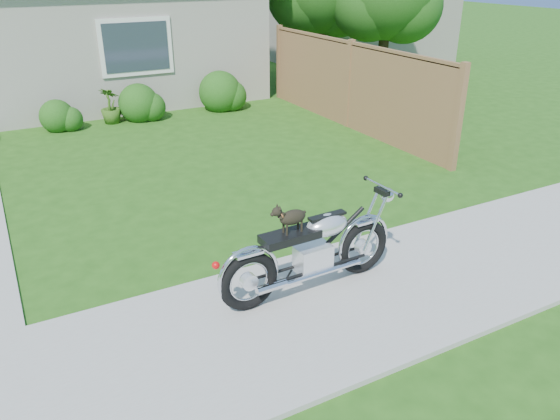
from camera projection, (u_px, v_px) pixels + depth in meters
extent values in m
plane|color=#235114|center=(143.00, 365.00, 5.07)|extent=(80.00, 80.00, 0.00)
cube|color=#9E9B93|center=(142.00, 363.00, 5.06)|extent=(24.00, 2.20, 0.04)
cube|color=#A59F95|center=(9.00, 43.00, 14.05)|extent=(12.00, 6.00, 3.00)
cube|color=#2D3847|center=(136.00, 47.00, 12.66)|extent=(1.70, 0.05, 1.30)
cube|color=brown|center=(349.00, 86.00, 12.02)|extent=(0.08, 6.50, 1.80)
cube|color=brown|center=(279.00, 62.00, 14.60)|extent=(0.12, 0.12, 1.90)
cube|color=brown|center=(349.00, 84.00, 12.00)|extent=(0.12, 0.12, 1.90)
cube|color=brown|center=(458.00, 118.00, 9.40)|extent=(0.12, 0.12, 1.90)
cube|color=brown|center=(352.00, 43.00, 11.64)|extent=(0.08, 6.50, 0.08)
cylinder|color=#3D2B1C|center=(383.00, 52.00, 15.13)|extent=(0.28, 0.28, 2.24)
sphere|color=#205015|center=(406.00, 6.00, 14.56)|extent=(1.97, 1.97, 1.97)
cylinder|color=#3D2B1C|center=(321.00, 45.00, 15.83)|extent=(0.28, 0.28, 2.36)
sphere|color=#205015|center=(220.00, 92.00, 13.56)|extent=(1.05, 1.05, 1.05)
sphere|color=#205015|center=(139.00, 104.00, 12.70)|extent=(0.92, 0.92, 0.92)
sphere|color=#205015|center=(57.00, 116.00, 11.95)|extent=(0.74, 0.74, 0.74)
imported|color=#345C19|center=(110.00, 106.00, 12.46)|extent=(0.65, 0.65, 0.82)
torus|color=black|center=(363.00, 247.00, 6.38)|extent=(0.67, 0.13, 0.67)
torus|color=black|center=(249.00, 281.00, 5.69)|extent=(0.67, 0.13, 0.67)
cube|color=silver|center=(313.00, 258.00, 6.04)|extent=(0.41, 0.25, 0.30)
ellipsoid|color=silver|center=(327.00, 225.00, 5.96)|extent=(0.52, 0.31, 0.26)
cube|color=black|center=(290.00, 236.00, 5.75)|extent=(0.66, 0.28, 0.09)
cube|color=silver|center=(365.00, 221.00, 6.23)|extent=(0.30, 0.15, 0.03)
cube|color=silver|center=(248.00, 253.00, 5.55)|extent=(0.30, 0.15, 0.03)
cylinder|color=silver|center=(382.00, 186.00, 6.18)|extent=(0.05, 0.60, 0.03)
sphere|color=silver|center=(387.00, 195.00, 6.26)|extent=(0.18, 0.18, 0.17)
cylinder|color=silver|center=(319.00, 274.00, 5.99)|extent=(1.10, 0.09, 0.06)
ellipsoid|color=black|center=(293.00, 217.00, 5.68)|extent=(0.31, 0.15, 0.16)
sphere|color=black|center=(277.00, 212.00, 5.55)|extent=(0.10, 0.10, 0.10)
cylinder|color=black|center=(283.00, 227.00, 5.71)|extent=(0.03, 0.03, 0.13)
cylinder|color=black|center=(287.00, 230.00, 5.65)|extent=(0.03, 0.03, 0.13)
cylinder|color=black|center=(298.00, 223.00, 5.79)|extent=(0.03, 0.03, 0.13)
cylinder|color=black|center=(302.00, 226.00, 5.74)|extent=(0.03, 0.03, 0.13)
torus|color=#C56434|center=(281.00, 215.00, 5.59)|extent=(0.05, 0.09, 0.08)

